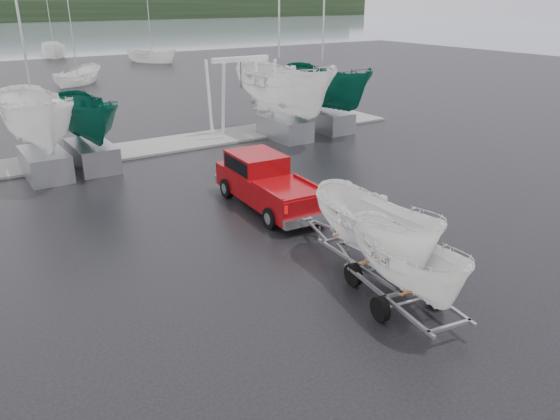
% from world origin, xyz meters
% --- Properties ---
extents(ground_plane, '(120.00, 120.00, 0.00)m').
position_xyz_m(ground_plane, '(0.00, 0.00, 0.00)').
color(ground_plane, black).
rests_on(ground_plane, ground).
extents(dock, '(30.00, 3.00, 0.12)m').
position_xyz_m(dock, '(0.00, 13.00, 0.05)').
color(dock, gray).
rests_on(dock, ground).
extents(pickup_truck, '(2.23, 5.44, 1.77)m').
position_xyz_m(pickup_truck, '(1.23, 3.14, 0.93)').
color(pickup_truck, maroon).
rests_on(pickup_truck, ground).
extents(trailer_hitched, '(1.86, 3.67, 5.14)m').
position_xyz_m(trailer_hitched, '(0.84, -2.98, 2.78)').
color(trailer_hitched, gray).
rests_on(trailer_hitched, ground).
extents(trailer_parked, '(1.85, 3.74, 4.47)m').
position_xyz_m(trailer_parked, '(0.28, -4.69, 2.44)').
color(trailer_parked, gray).
rests_on(trailer_parked, ground).
extents(boat_hoist, '(3.30, 2.18, 4.12)m').
position_xyz_m(boat_hoist, '(5.87, 13.00, 2.67)').
color(boat_hoist, silver).
rests_on(boat_hoist, ground).
extents(keelboat_0, '(2.52, 3.20, 10.69)m').
position_xyz_m(keelboat_0, '(-4.68, 11.00, 4.01)').
color(keelboat_0, gray).
rests_on(keelboat_0, ground).
extents(keelboat_1, '(2.09, 3.20, 6.67)m').
position_xyz_m(keelboat_1, '(-2.69, 11.20, 3.27)').
color(keelboat_1, gray).
rests_on(keelboat_1, ground).
extents(keelboat_2, '(2.94, 3.20, 11.12)m').
position_xyz_m(keelboat_2, '(7.30, 11.00, 4.67)').
color(keelboat_2, gray).
rests_on(keelboat_2, ground).
extents(keelboat_3, '(2.54, 3.20, 10.71)m').
position_xyz_m(keelboat_3, '(10.33, 11.30, 4.04)').
color(keelboat_3, gray).
rests_on(keelboat_3, ground).
extents(moored_boat_2, '(3.23, 3.23, 11.00)m').
position_xyz_m(moored_boat_2, '(3.18, 36.76, 0.01)').
color(moored_boat_2, white).
rests_on(moored_boat_2, ground).
extents(moored_boat_3, '(3.49, 3.52, 11.34)m').
position_xyz_m(moored_boat_3, '(14.62, 49.25, 0.00)').
color(moored_boat_3, white).
rests_on(moored_boat_3, ground).
extents(moored_boat_5, '(3.31, 3.38, 11.83)m').
position_xyz_m(moored_boat_5, '(6.64, 61.69, 0.00)').
color(moored_boat_5, white).
rests_on(moored_boat_5, ground).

